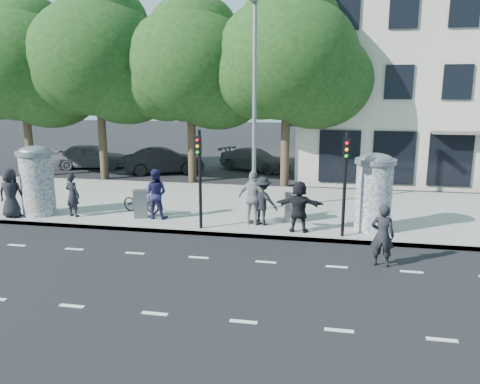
% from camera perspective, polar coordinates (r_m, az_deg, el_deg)
% --- Properties ---
extents(ground, '(120.00, 120.00, 0.00)m').
position_cam_1_polar(ground, '(12.74, -6.78, -10.10)').
color(ground, black).
rests_on(ground, ground).
extents(sidewalk, '(40.00, 8.00, 0.15)m').
position_cam_1_polar(sidewalk, '(19.65, -0.26, -1.70)').
color(sidewalk, gray).
rests_on(sidewalk, ground).
extents(curb, '(40.00, 0.10, 0.16)m').
position_cam_1_polar(curb, '(15.93, -2.97, -5.09)').
color(curb, slate).
rests_on(curb, ground).
extents(lane_dash_near, '(32.00, 0.12, 0.01)m').
position_cam_1_polar(lane_dash_near, '(10.85, -10.35, -14.38)').
color(lane_dash_near, silver).
rests_on(lane_dash_near, ground).
extents(lane_dash_far, '(32.00, 0.12, 0.01)m').
position_cam_1_polar(lane_dash_far, '(13.99, -5.06, -7.96)').
color(lane_dash_far, silver).
rests_on(lane_dash_far, ground).
extents(ad_column_left, '(1.36, 1.36, 2.65)m').
position_cam_1_polar(ad_column_left, '(19.36, -23.51, 1.48)').
color(ad_column_left, beige).
rests_on(ad_column_left, sidewalk).
extents(ad_column_right, '(1.36, 1.36, 2.65)m').
position_cam_1_polar(ad_column_right, '(16.33, 16.00, 0.17)').
color(ad_column_right, beige).
rests_on(ad_column_right, sidewalk).
extents(traffic_pole_near, '(0.22, 0.31, 3.40)m').
position_cam_1_polar(traffic_pole_near, '(15.80, -4.97, 2.78)').
color(traffic_pole_near, black).
rests_on(traffic_pole_near, sidewalk).
extents(traffic_pole_far, '(0.22, 0.31, 3.40)m').
position_cam_1_polar(traffic_pole_far, '(15.24, 12.71, 2.16)').
color(traffic_pole_far, black).
rests_on(traffic_pole_far, sidewalk).
extents(street_lamp, '(0.25, 0.93, 8.00)m').
position_cam_1_polar(street_lamp, '(18.06, 1.74, 12.18)').
color(street_lamp, slate).
rests_on(street_lamp, sidewalk).
extents(tree_far_left, '(7.20, 7.20, 9.26)m').
position_cam_1_polar(tree_far_left, '(28.99, -25.10, 13.89)').
color(tree_far_left, '#38281C').
rests_on(tree_far_left, ground).
extents(tree_mid_left, '(7.20, 7.20, 9.57)m').
position_cam_1_polar(tree_mid_left, '(26.68, -16.98, 15.39)').
color(tree_mid_left, '#38281C').
rests_on(tree_mid_left, ground).
extents(tree_near_left, '(6.80, 6.80, 8.97)m').
position_cam_1_polar(tree_near_left, '(24.98, -6.10, 15.08)').
color(tree_near_left, '#38281C').
rests_on(tree_near_left, ground).
extents(tree_center, '(7.00, 7.00, 9.30)m').
position_cam_1_polar(tree_center, '(23.65, 5.74, 15.85)').
color(tree_center, '#38281C').
rests_on(tree_center, ground).
extents(building, '(20.30, 15.85, 12.00)m').
position_cam_1_polar(building, '(32.32, 26.45, 13.14)').
color(building, '#B9B09B').
rests_on(building, ground).
extents(ped_a, '(0.99, 0.72, 1.86)m').
position_cam_1_polar(ped_a, '(19.41, -26.16, -0.12)').
color(ped_a, black).
rests_on(ped_a, sidewalk).
extents(ped_b, '(0.68, 0.54, 1.65)m').
position_cam_1_polar(ped_b, '(18.67, -19.74, -0.35)').
color(ped_b, black).
rests_on(ped_b, sidewalk).
extents(ped_c, '(0.91, 0.71, 1.86)m').
position_cam_1_polar(ped_c, '(17.58, -10.27, -0.21)').
color(ped_c, '#1D1C46').
rests_on(ped_c, sidewalk).
extents(ped_d, '(1.25, 0.92, 1.73)m').
position_cam_1_polar(ped_d, '(16.50, 2.73, -1.09)').
color(ped_d, black).
rests_on(ped_d, sidewalk).
extents(ped_e, '(1.27, 0.96, 1.93)m').
position_cam_1_polar(ped_e, '(16.48, 1.63, -0.73)').
color(ped_e, gray).
rests_on(ped_e, sidewalk).
extents(ped_f, '(1.63, 0.59, 1.75)m').
position_cam_1_polar(ped_f, '(15.79, 7.22, -1.75)').
color(ped_f, black).
rests_on(ped_f, sidewalk).
extents(man_road, '(0.72, 0.55, 1.78)m').
position_cam_1_polar(man_road, '(13.64, 16.97, -5.07)').
color(man_road, black).
rests_on(man_road, ground).
extents(bicycle, '(1.01, 1.78, 0.88)m').
position_cam_1_polar(bicycle, '(18.61, -11.97, -1.14)').
color(bicycle, black).
rests_on(bicycle, sidewalk).
extents(cabinet_left, '(0.60, 0.53, 1.06)m').
position_cam_1_polar(cabinet_left, '(17.87, -12.04, -1.41)').
color(cabinet_left, '#5D5F61').
rests_on(cabinet_left, sidewalk).
extents(cabinet_right, '(0.57, 0.47, 1.06)m').
position_cam_1_polar(cabinet_right, '(17.07, 6.37, -1.86)').
color(cabinet_right, slate).
rests_on(cabinet_right, sidewalk).
extents(car_left, '(2.89, 4.84, 1.54)m').
position_cam_1_polar(car_left, '(30.92, -17.76, 4.20)').
color(car_left, slate).
rests_on(car_left, ground).
extents(car_mid, '(3.28, 4.82, 1.50)m').
position_cam_1_polar(car_mid, '(27.95, -9.25, 3.77)').
color(car_mid, black).
rests_on(car_mid, ground).
extents(car_right, '(3.52, 4.93, 1.33)m').
position_cam_1_polar(car_right, '(28.76, 1.84, 3.99)').
color(car_right, '#4B4D52').
rests_on(car_right, ground).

